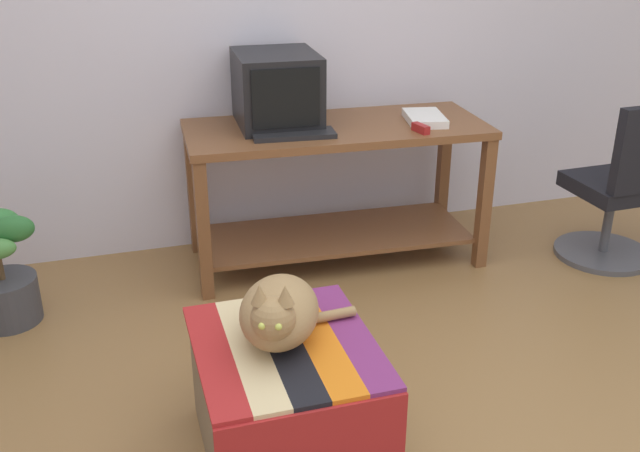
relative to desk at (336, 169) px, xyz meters
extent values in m
cube|color=silver|center=(-0.27, 0.45, 0.79)|extent=(8.00, 0.10, 2.60)
cube|color=brown|center=(-0.74, -0.24, -0.16)|extent=(0.06, 0.06, 0.71)
cube|color=brown|center=(0.71, -0.31, -0.16)|extent=(0.06, 0.06, 0.71)
cube|color=brown|center=(0.74, 0.24, -0.16)|extent=(0.06, 0.06, 0.71)
cube|color=brown|center=(-0.71, 0.31, -0.16)|extent=(0.06, 0.06, 0.71)
cube|color=brown|center=(0.00, 0.00, -0.37)|extent=(1.43, 0.60, 0.02)
cube|color=brown|center=(0.00, 0.00, 0.22)|extent=(1.56, 0.70, 0.04)
cube|color=black|center=(-0.28, 0.11, 0.25)|extent=(0.30, 0.34, 0.02)
cube|color=black|center=(-0.28, 0.11, 0.42)|extent=(0.42, 0.48, 0.36)
cube|color=black|center=(-0.29, -0.12, 0.43)|extent=(0.33, 0.03, 0.28)
cube|color=black|center=(-0.26, -0.13, 0.25)|extent=(0.41, 0.19, 0.02)
cube|color=white|center=(0.46, -0.07, 0.26)|extent=(0.24, 0.32, 0.04)
cube|color=#7A664C|center=(-0.63, -1.41, -0.30)|extent=(0.57, 0.63, 0.43)
cube|color=#AD2323|center=(-0.87, -1.41, -0.08)|extent=(0.12, 0.68, 0.02)
cube|color=beige|center=(-0.75, -1.41, -0.08)|extent=(0.12, 0.68, 0.02)
cube|color=black|center=(-0.63, -1.41, -0.08)|extent=(0.12, 0.68, 0.02)
cube|color=orange|center=(-0.52, -1.41, -0.08)|extent=(0.12, 0.68, 0.02)
cube|color=#7A2D6B|center=(-0.40, -1.41, -0.08)|extent=(0.12, 0.68, 0.02)
ellipsoid|color=#9E7A4C|center=(-0.64, -1.37, 0.03)|extent=(0.38, 0.44, 0.21)
sphere|color=#9E7A4C|center=(-0.69, -1.50, 0.09)|extent=(0.14, 0.14, 0.14)
cylinder|color=#9E7A4C|center=(-0.50, -1.32, -0.05)|extent=(0.30, 0.05, 0.04)
cone|color=#9E7A4C|center=(-0.73, -1.49, 0.18)|extent=(0.06, 0.06, 0.06)
cone|color=#9E7A4C|center=(-0.66, -1.52, 0.18)|extent=(0.06, 0.06, 0.06)
sphere|color=#C6D151|center=(-0.74, -1.55, 0.10)|extent=(0.02, 0.02, 0.02)
sphere|color=#C6D151|center=(-0.69, -1.57, 0.10)|extent=(0.02, 0.02, 0.02)
cylinder|color=#3D3D42|center=(-1.65, -0.19, -0.40)|extent=(0.30, 0.30, 0.22)
ellipsoid|color=#2D7033|center=(-1.57, -0.21, -0.05)|extent=(0.18, 0.09, 0.13)
cylinder|color=#4C4C51|center=(1.42, -0.40, -0.50)|extent=(0.52, 0.52, 0.03)
cylinder|color=#4C4C51|center=(1.42, -0.40, -0.31)|extent=(0.05, 0.05, 0.34)
cube|color=black|center=(1.42, -0.40, -0.10)|extent=(0.43, 0.43, 0.08)
cube|color=#A31E1E|center=(0.36, -0.24, 0.26)|extent=(0.06, 0.12, 0.04)
cylinder|color=#2351B2|center=(0.44, 0.06, 0.24)|extent=(0.11, 0.10, 0.01)
camera|label=1|loc=(-1.12, -3.42, 1.28)|focal=41.02mm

